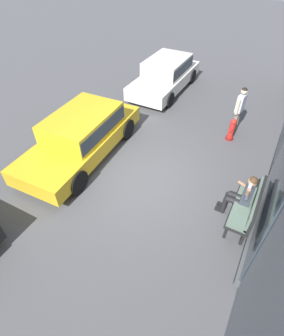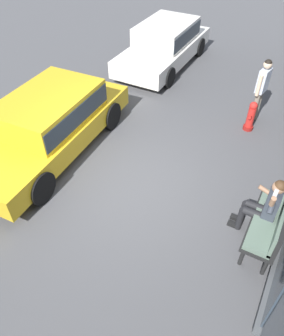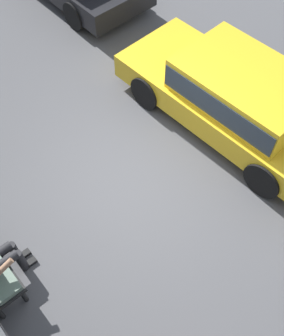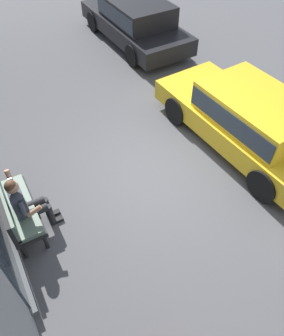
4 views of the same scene
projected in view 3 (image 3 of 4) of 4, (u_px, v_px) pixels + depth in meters
The scene contains 2 objects.
ground_plane at pixel (133, 179), 7.56m from camera, with size 60.00×60.00×0.00m, color #4C4C4F.
parked_car_mid at pixel (237, 95), 7.69m from camera, with size 4.71×2.09×1.40m.
Camera 3 is at (-3.28, 2.60, 6.30)m, focal length 45.00 mm.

